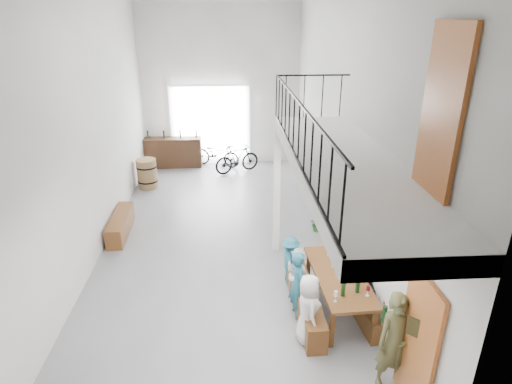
{
  "coord_description": "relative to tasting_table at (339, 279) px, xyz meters",
  "views": [
    {
      "loc": [
        0.29,
        -9.19,
        5.13
      ],
      "look_at": [
        0.83,
        -0.5,
        1.49
      ],
      "focal_mm": 30.0,
      "sensor_mm": 36.0,
      "label": 1
    }
  ],
  "objects": [
    {
      "name": "guest_right_c",
      "position": [
        0.52,
        0.69,
        -0.07
      ],
      "size": [
        0.59,
        0.72,
        1.26
      ],
      "primitive_type": "imported",
      "rotation": [
        0.0,
        0.0,
        -1.23
      ],
      "color": "silver",
      "rests_on": "ground"
    },
    {
      "name": "serving_counter",
      "position": [
        -3.95,
        8.43,
        -0.18
      ],
      "size": [
        2.0,
        0.56,
        1.05
      ],
      "primitive_type": "cube",
      "rotation": [
        0.0,
        0.0,
        0.01
      ],
      "color": "#3B2311",
      "rests_on": "ground"
    },
    {
      "name": "potted_plant",
      "position": [
        0.25,
        3.16,
        -0.51
      ],
      "size": [
        0.43,
        0.4,
        0.4
      ],
      "primitive_type": "imported",
      "rotation": [
        0.0,
        0.0,
        -0.26
      ],
      "color": "#155017",
      "rests_on": "ground"
    },
    {
      "name": "oak_barrel",
      "position": [
        -4.55,
        6.43,
        -0.24
      ],
      "size": [
        0.63,
        0.63,
        0.93
      ],
      "color": "olive",
      "rests_on": "ground"
    },
    {
      "name": "counter_bottles",
      "position": [
        -3.95,
        8.45,
        0.49
      ],
      "size": [
        1.76,
        0.11,
        0.28
      ],
      "color": "black",
      "rests_on": "serving_counter"
    },
    {
      "name": "balcony",
      "position": [
        -0.22,
        -0.35,
        2.26
      ],
      "size": [
        1.52,
        5.62,
        4.0
      ],
      "color": "white",
      "rests_on": "ground"
    },
    {
      "name": "tasting_table",
      "position": [
        0.0,
        0.0,
        0.0
      ],
      "size": [
        0.94,
        2.12,
        0.79
      ],
      "rotation": [
        0.0,
        0.0,
        0.04
      ],
      "color": "brown",
      "rests_on": "ground"
    },
    {
      "name": "guest_right_a",
      "position": [
        0.65,
        -0.61,
        -0.14
      ],
      "size": [
        0.48,
        0.72,
        1.13
      ],
      "primitive_type": "imported",
      "rotation": [
        0.0,
        0.0,
        -1.9
      ],
      "color": "#B51F33",
      "rests_on": "ground"
    },
    {
      "name": "bench_inner",
      "position": [
        -0.62,
        -0.03,
        -0.45
      ],
      "size": [
        0.41,
        2.2,
        0.5
      ],
      "primitive_type": "cube",
      "rotation": [
        0.0,
        0.0,
        0.03
      ],
      "color": "brown",
      "rests_on": "ground"
    },
    {
      "name": "bicycle_far",
      "position": [
        -1.68,
        7.66,
        -0.21
      ],
      "size": [
        1.69,
        1.12,
        0.99
      ],
      "primitive_type": "imported",
      "rotation": [
        0.0,
        0.0,
        2.01
      ],
      "color": "black",
      "rests_on": "ground"
    },
    {
      "name": "side_bench",
      "position": [
        -4.7,
        3.34,
        -0.46
      ],
      "size": [
        0.43,
        1.77,
        0.49
      ],
      "primitive_type": "cube",
      "rotation": [
        0.0,
        0.0,
        0.03
      ],
      "color": "brown",
      "rests_on": "ground"
    },
    {
      "name": "guest_left_b",
      "position": [
        -0.76,
        -0.06,
        -0.05
      ],
      "size": [
        0.39,
        0.53,
        1.31
      ],
      "primitive_type": "imported",
      "rotation": [
        0.0,
        0.0,
        1.75
      ],
      "color": "#225F72",
      "rests_on": "ground"
    },
    {
      "name": "floor",
      "position": [
        -2.2,
        2.78,
        -0.71
      ],
      "size": [
        12.0,
        12.0,
        0.0
      ],
      "primitive_type": "plane",
      "color": "slate",
      "rests_on": "ground"
    },
    {
      "name": "host_standing",
      "position": [
        0.38,
        -1.74,
        0.09
      ],
      "size": [
        0.62,
        0.45,
        1.59
      ],
      "primitive_type": "imported",
      "rotation": [
        0.0,
        0.0,
        0.12
      ],
      "color": "brown",
      "rests_on": "ground"
    },
    {
      "name": "guest_left_c",
      "position": [
        -0.68,
        0.45,
        -0.16
      ],
      "size": [
        0.58,
        0.65,
        1.1
      ],
      "primitive_type": "imported",
      "rotation": [
        0.0,
        0.0,
        1.93
      ],
      "color": "silver",
      "rests_on": "ground"
    },
    {
      "name": "gateway_portal",
      "position": [
        -2.6,
        8.72,
        0.69
      ],
      "size": [
        2.8,
        0.08,
        2.8
      ],
      "primitive_type": "cube",
      "color": "white",
      "rests_on": "ground"
    },
    {
      "name": "guest_right_b",
      "position": [
        0.56,
        0.01,
        -0.15
      ],
      "size": [
        0.34,
        1.03,
        1.11
      ],
      "primitive_type": "imported",
      "rotation": [
        0.0,
        0.0,
        -1.56
      ],
      "color": "black",
      "rests_on": "ground"
    },
    {
      "name": "bench_wall",
      "position": [
        0.37,
        -0.06,
        -0.5
      ],
      "size": [
        0.42,
        1.82,
        0.42
      ],
      "primitive_type": "cube",
      "rotation": [
        0.0,
        0.0,
        0.11
      ],
      "color": "brown",
      "rests_on": "ground"
    },
    {
      "name": "bicycle_near",
      "position": [
        -2.41,
        8.38,
        -0.24
      ],
      "size": [
        1.86,
        1.27,
        0.92
      ],
      "primitive_type": "imported",
      "rotation": [
        0.0,
        0.0,
        1.16
      ],
      "color": "black",
      "rests_on": "ground"
    },
    {
      "name": "right_wall_decor",
      "position": [
        0.5,
        0.91,
        1.04
      ],
      "size": [
        0.07,
        8.28,
        5.07
      ],
      "color": "#AC5E2A",
      "rests_on": "ground"
    },
    {
      "name": "room_walls",
      "position": [
        -2.2,
        2.78,
        2.85
      ],
      "size": [
        12.0,
        12.0,
        12.0
      ],
      "color": "white",
      "rests_on": "ground"
    },
    {
      "name": "guest_left_a",
      "position": [
        -0.69,
        -0.73,
        -0.07
      ],
      "size": [
        0.45,
        0.65,
        1.26
      ],
      "primitive_type": "imported",
      "rotation": [
        0.0,
        0.0,
        1.65
      ],
      "color": "silver",
      "rests_on": "ground"
    },
    {
      "name": "guest_left_d",
      "position": [
        -0.75,
        0.98,
        -0.19
      ],
      "size": [
        0.43,
        0.69,
        1.03
      ],
      "primitive_type": "imported",
      "rotation": [
        0.0,
        0.0,
        1.64
      ],
      "color": "#225F72",
      "rests_on": "ground"
    },
    {
      "name": "tableware",
      "position": [
        0.04,
        -0.08,
        0.23
      ],
      "size": [
        0.64,
        1.52,
        0.35
      ],
      "color": "black",
      "rests_on": "tasting_table"
    }
  ]
}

